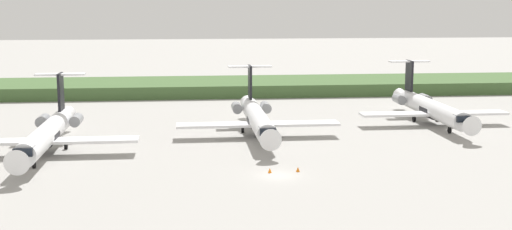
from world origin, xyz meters
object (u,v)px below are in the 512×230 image
(regional_jet_fourth, at_px, (430,107))
(safety_cone_front_marker, at_px, (270,170))
(regional_jet_second, at_px, (47,133))
(safety_cone_mid_marker, at_px, (298,169))
(regional_jet_third, at_px, (257,117))

(regional_jet_fourth, distance_m, safety_cone_front_marker, 40.16)
(regional_jet_second, height_order, safety_cone_mid_marker, regional_jet_second)
(safety_cone_mid_marker, bearing_deg, regional_jet_third, 96.19)
(regional_jet_second, bearing_deg, safety_cone_front_marker, -25.91)
(safety_cone_front_marker, bearing_deg, regional_jet_fourth, 44.32)
(regional_jet_second, xyz_separation_m, safety_cone_mid_marker, (29.71, -12.73, -2.26))
(regional_jet_third, height_order, safety_cone_front_marker, regional_jet_third)
(regional_jet_second, relative_size, safety_cone_mid_marker, 56.36)
(regional_jet_third, xyz_separation_m, regional_jet_fourth, (27.83, 6.38, 0.00))
(regional_jet_second, bearing_deg, regional_jet_third, 17.73)
(regional_jet_fourth, bearing_deg, regional_jet_third, -167.09)
(regional_jet_fourth, height_order, safety_cone_mid_marker, regional_jet_fourth)
(regional_jet_third, xyz_separation_m, safety_cone_front_marker, (-0.86, -21.64, -2.26))
(regional_jet_fourth, bearing_deg, safety_cone_mid_marker, -132.46)
(regional_jet_second, distance_m, regional_jet_fourth, 57.24)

